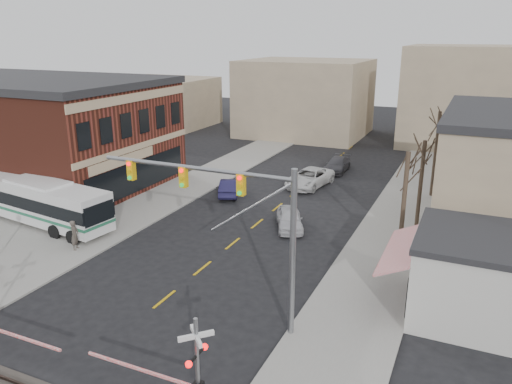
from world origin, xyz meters
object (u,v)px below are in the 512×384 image
car_a (290,219)px  rr_crossing_east (187,365)px  traffic_signal_mast (236,210)px  car_b (230,187)px  car_d (337,165)px  pedestrian_near (75,235)px  transit_bus (40,201)px  car_c (310,178)px  pedestrian_far (77,220)px

car_a → rr_crossing_east: bearing=-105.7°
traffic_signal_mast → car_b: (-9.44, 17.60, -5.03)m
car_d → traffic_signal_mast: bearing=-84.8°
traffic_signal_mast → pedestrian_near: 14.27m
traffic_signal_mast → car_a: size_ratio=2.32×
transit_bus → car_d: size_ratio=2.62×
rr_crossing_east → pedestrian_near: bearing=146.9°
car_c → pedestrian_near: (-9.22, -19.71, 0.28)m
transit_bus → car_a: bearing=21.8°
car_a → car_d: (-1.05, 16.51, -0.04)m
traffic_signal_mast → car_d: 29.51m
traffic_signal_mast → pedestrian_near: traffic_signal_mast is taller
traffic_signal_mast → rr_crossing_east: 7.29m
car_c → car_a: bearing=-70.5°
car_d → pedestrian_near: (-10.12, -25.83, 0.40)m
car_c → car_d: car_c is taller
transit_bus → car_c: transit_bus is taller
pedestrian_far → transit_bus: bearing=126.4°
traffic_signal_mast → pedestrian_far: (-15.19, 5.43, -4.75)m
pedestrian_far → car_c: bearing=7.7°
transit_bus → pedestrian_near: size_ratio=6.44×
car_d → pedestrian_near: 27.74m
traffic_signal_mast → car_c: 23.65m
car_a → car_b: 9.10m
car_b → car_d: car_b is taller
rr_crossing_east → pedestrian_far: size_ratio=3.19×
car_d → pedestrian_far: 26.45m
transit_bus → car_b: size_ratio=2.91×
rr_crossing_east → car_b: size_ratio=1.29×
rr_crossing_east → car_b: bearing=113.8°
car_a → car_d: 16.55m
transit_bus → car_c: 22.65m
rr_crossing_east → pedestrian_far: (-16.22, 11.59, -0.97)m
traffic_signal_mast → car_a: traffic_signal_mast is taller
car_c → pedestrian_far: bearing=-114.2°
transit_bus → pedestrian_near: 6.21m
traffic_signal_mast → car_b: 20.59m
rr_crossing_east → car_d: (-4.04, 35.07, -1.27)m
car_b → car_a: bearing=124.1°
rr_crossing_east → pedestrian_near: size_ratio=2.86×
pedestrian_near → pedestrian_far: pedestrian_near is taller
rr_crossing_east → car_a: bearing=99.2°
traffic_signal_mast → pedestrian_far: bearing=160.3°
car_a → pedestrian_far: size_ratio=2.47×
car_b → pedestrian_far: pedestrian_far is taller
car_c → car_d: 6.18m
rr_crossing_east → car_c: rr_crossing_east is taller
car_b → pedestrian_near: size_ratio=2.21×
car_b → car_c: car_c is taller
car_a → transit_bus: bearing=176.9°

